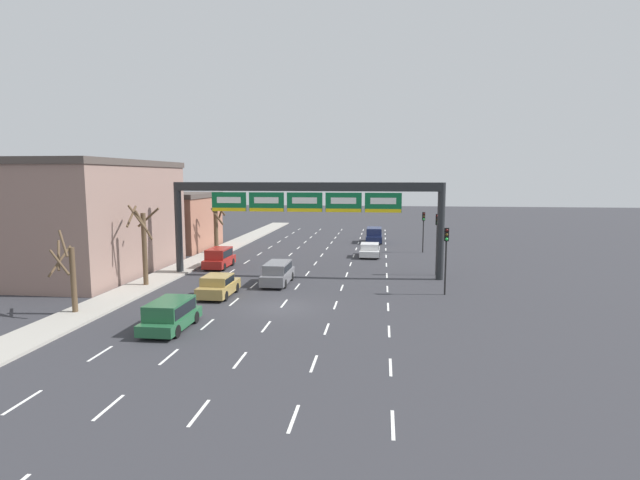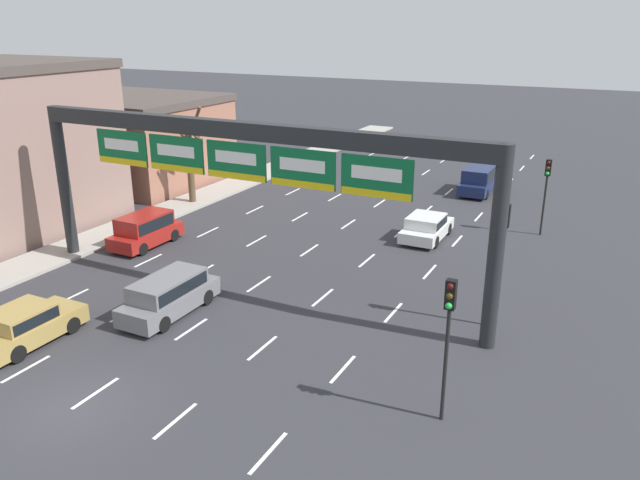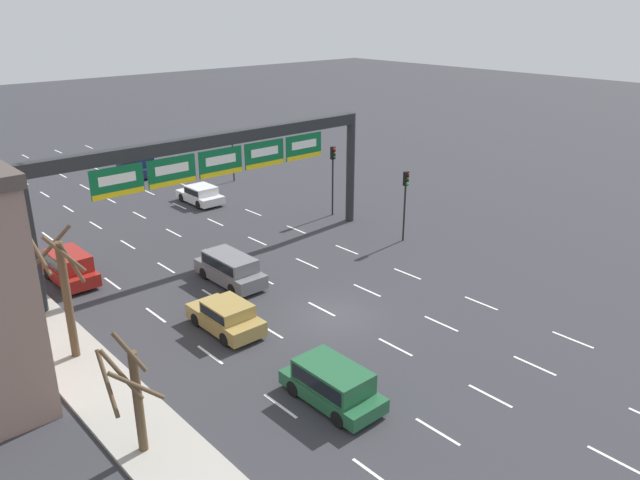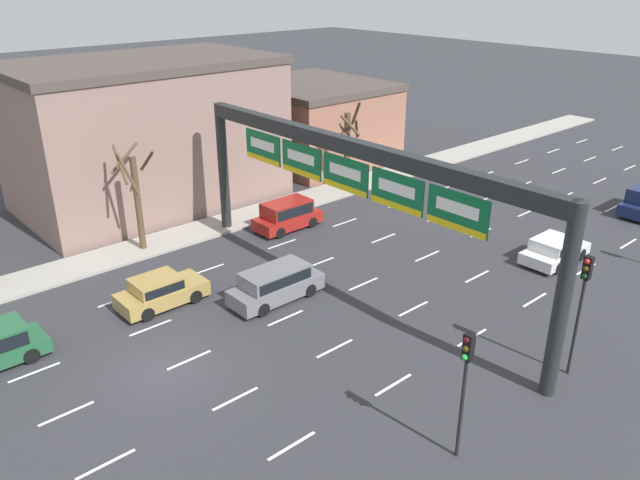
{
  "view_description": "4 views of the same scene",
  "coord_description": "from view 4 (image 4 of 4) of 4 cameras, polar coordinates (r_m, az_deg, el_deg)",
  "views": [
    {
      "loc": [
        6.15,
        -29.59,
        8.06
      ],
      "look_at": [
        1.67,
        6.13,
        3.48
      ],
      "focal_mm": 28.0,
      "sensor_mm": 36.0,
      "label": 1
    },
    {
      "loc": [
        14.48,
        -11.32,
        11.53
      ],
      "look_at": [
        1.9,
        13.51,
        1.67
      ],
      "focal_mm": 35.0,
      "sensor_mm": 36.0,
      "label": 2
    },
    {
      "loc": [
        -18.84,
        -20.07,
        14.53
      ],
      "look_at": [
        2.39,
        3.8,
        2.35
      ],
      "focal_mm": 35.0,
      "sensor_mm": 36.0,
      "label": 3
    },
    {
      "loc": [
        19.39,
        -9.06,
        14.61
      ],
      "look_at": [
        -1.06,
        9.03,
        2.65
      ],
      "focal_mm": 35.0,
      "sensor_mm": 36.0,
      "label": 4
    }
  ],
  "objects": [
    {
      "name": "sign_gantry",
      "position": [
        28.47,
        2.78,
        6.03
      ],
      "size": [
        21.99,
        0.7,
        7.62
      ],
      "color": "#232628",
      "rests_on": "ground_plane"
    },
    {
      "name": "car_white",
      "position": [
        35.72,
        20.64,
        -0.79
      ],
      "size": [
        1.99,
        4.15,
        1.39
      ],
      "color": "silver",
      "rests_on": "ground_plane"
    },
    {
      "name": "sidewalk_left",
      "position": [
        35.15,
        -22.7,
        -2.74
      ],
      "size": [
        2.8,
        110.0,
        0.15
      ],
      "color": "#A8A399",
      "rests_on": "ground_plane"
    },
    {
      "name": "building_far",
      "position": [
        51.53,
        -0.75,
        10.8
      ],
      "size": [
        11.37,
        10.3,
        6.26
      ],
      "color": "#9E6651",
      "rests_on": "ground_plane"
    },
    {
      "name": "building_near",
      "position": [
        42.79,
        -15.57,
        9.43
      ],
      "size": [
        10.25,
        16.54,
        9.4
      ],
      "color": "gray",
      "rests_on": "ground_plane"
    },
    {
      "name": "tree_bare_second",
      "position": [
        43.81,
        2.6,
        8.66
      ],
      "size": [
        1.48,
        2.02,
        6.25
      ],
      "color": "brown",
      "rests_on": "sidewalk_left"
    },
    {
      "name": "suv_red",
      "position": [
        37.68,
        -3.02,
        2.41
      ],
      "size": [
        1.85,
        4.17,
        1.76
      ],
      "color": "maroon",
      "rests_on": "ground_plane"
    },
    {
      "name": "tree_bare_closest",
      "position": [
        35.3,
        -16.48,
        4.07
      ],
      "size": [
        1.88,
        1.88,
        5.93
      ],
      "color": "brown",
      "rests_on": "sidewalk_left"
    },
    {
      "name": "car_gold",
      "position": [
        30.1,
        -14.43,
        -4.49
      ],
      "size": [
        1.91,
        4.14,
        1.48
      ],
      "color": "#A88947",
      "rests_on": "ground_plane"
    },
    {
      "name": "ground_plane",
      "position": [
        25.91,
        -13.81,
        -11.45
      ],
      "size": [
        220.0,
        220.0,
        0.0
      ],
      "primitive_type": "plane",
      "color": "#333338"
    },
    {
      "name": "lane_dashes",
      "position": [
        33.14,
        7.03,
        -2.68
      ],
      "size": [
        13.32,
        67.0,
        0.01
      ],
      "color": "white",
      "rests_on": "ground_plane"
    },
    {
      "name": "traffic_light_far_end",
      "position": [
        19.93,
        13.14,
        -11.63
      ],
      "size": [
        0.3,
        0.35,
        4.62
      ],
      "color": "black",
      "rests_on": "ground_plane"
    },
    {
      "name": "traffic_light_mid_block",
      "position": [
        25.05,
        22.88,
        -4.46
      ],
      "size": [
        0.3,
        0.35,
        5.06
      ],
      "color": "black",
      "rests_on": "ground_plane"
    },
    {
      "name": "suv_grey",
      "position": [
        29.64,
        -4.06,
        -3.91
      ],
      "size": [
        1.81,
        4.7,
        1.65
      ],
      "color": "slate",
      "rests_on": "ground_plane"
    }
  ]
}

